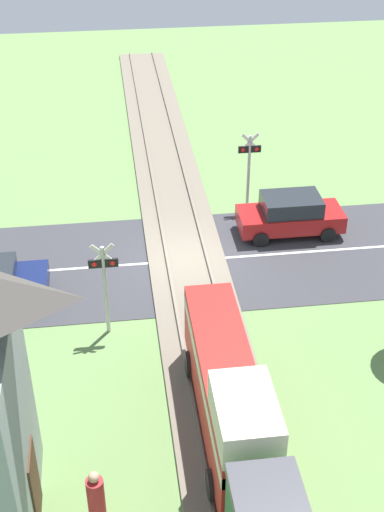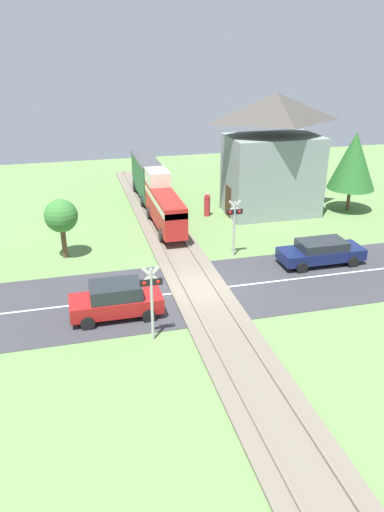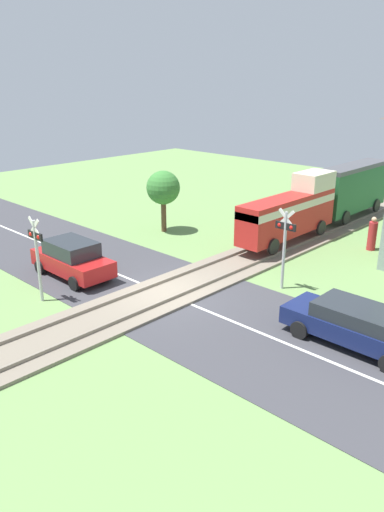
{
  "view_description": "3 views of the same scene",
  "coord_description": "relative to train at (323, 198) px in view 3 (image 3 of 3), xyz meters",
  "views": [
    {
      "loc": [
        2.57,
        21.41,
        14.44
      ],
      "look_at": [
        0.0,
        1.5,
        1.2
      ],
      "focal_mm": 50.0,
      "sensor_mm": 36.0,
      "label": 1
    },
    {
      "loc": [
        -5.67,
        -20.73,
        11.23
      ],
      "look_at": [
        0.0,
        1.5,
        1.2
      ],
      "focal_mm": 35.0,
      "sensor_mm": 36.0,
      "label": 2
    },
    {
      "loc": [
        13.09,
        -12.16,
        8.0
      ],
      "look_at": [
        0.0,
        1.5,
        1.2
      ],
      "focal_mm": 35.0,
      "sensor_mm": 36.0,
      "label": 3
    }
  ],
  "objects": [
    {
      "name": "road_surface",
      "position": [
        0.0,
        -11.74,
        -1.84
      ],
      "size": [
        48.0,
        6.4,
        0.02
      ],
      "color": "#38383D",
      "rests_on": "ground_plane"
    },
    {
      "name": "car_near_crossing",
      "position": [
        -4.16,
        -13.18,
        -1.03
      ],
      "size": [
        3.99,
        1.81,
        1.59
      ],
      "color": "#A81919",
      "rests_on": "ground_plane"
    },
    {
      "name": "pedestrian_by_station",
      "position": [
        3.4,
        -1.09,
        -1.09
      ],
      "size": [
        0.41,
        0.41,
        1.67
      ],
      "color": "#B2282D",
      "rests_on": "ground_plane"
    },
    {
      "name": "ground_plane",
      "position": [
        0.0,
        -11.74,
        -1.85
      ],
      "size": [
        60.0,
        60.0,
        0.0
      ],
      "primitive_type": "plane",
      "color": "#66894C"
    },
    {
      "name": "tree_roadside_hedge",
      "position": [
        -6.22,
        -5.98,
        0.55
      ],
      "size": [
        1.81,
        1.81,
        3.34
      ],
      "color": "brown",
      "rests_on": "ground_plane"
    },
    {
      "name": "crossing_signal_east_approach",
      "position": [
        2.94,
        -8.1,
        0.24
      ],
      "size": [
        0.9,
        0.18,
        3.28
      ],
      "color": "#B7B7B7",
      "rests_on": "ground_plane"
    },
    {
      "name": "track_bed",
      "position": [
        0.0,
        -11.74,
        -1.79
      ],
      "size": [
        2.8,
        48.0,
        0.24
      ],
      "color": "#756B5B",
      "rests_on": "ground_plane"
    },
    {
      "name": "train",
      "position": [
        0.0,
        0.0,
        0.0
      ],
      "size": [
        1.58,
        13.11,
        3.18
      ],
      "color": "red",
      "rests_on": "track_bed"
    },
    {
      "name": "crossing_signal_west_approach",
      "position": [
        -2.94,
        -15.39,
        0.24
      ],
      "size": [
        0.9,
        0.18,
        3.28
      ],
      "color": "#B7B7B7",
      "rests_on": "ground_plane"
    },
    {
      "name": "car_far_side",
      "position": [
        7.16,
        -10.3,
        -1.13
      ],
      "size": [
        4.58,
        1.86,
        1.34
      ],
      "color": "#141E4C",
      "rests_on": "ground_plane"
    }
  ]
}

